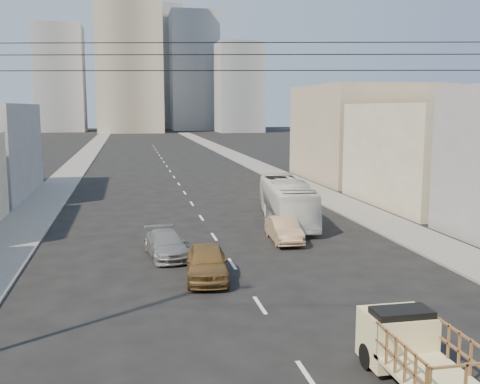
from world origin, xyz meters
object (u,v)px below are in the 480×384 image
object	(u,v)px
flatbed_pickup	(416,348)
city_bus	(287,201)
sedan_grey	(166,244)
sedan_brown	(207,262)
sedan_tan	(284,230)

from	to	relation	value
flatbed_pickup	city_bus	world-z (taller)	city_bus
flatbed_pickup	city_bus	size ratio (longest dim) A/B	0.42
city_bus	sedan_grey	size ratio (longest dim) A/B	2.31
sedan_brown	sedan_grey	size ratio (longest dim) A/B	1.01
sedan_tan	sedan_brown	bearing A→B (deg)	-127.64
sedan_brown	sedan_grey	world-z (taller)	sedan_brown
sedan_brown	sedan_tan	bearing A→B (deg)	55.51
sedan_brown	flatbed_pickup	bearing A→B (deg)	-62.37
city_bus	sedan_brown	distance (m)	13.41
flatbed_pickup	city_bus	distance (m)	22.46
flatbed_pickup	sedan_grey	xyz separation A→B (m)	(-5.87, 15.08, -0.44)
city_bus	sedan_brown	world-z (taller)	city_bus
city_bus	sedan_tan	bearing A→B (deg)	-101.09
sedan_tan	sedan_grey	bearing A→B (deg)	-160.68
flatbed_pickup	sedan_tan	size ratio (longest dim) A/B	1.03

